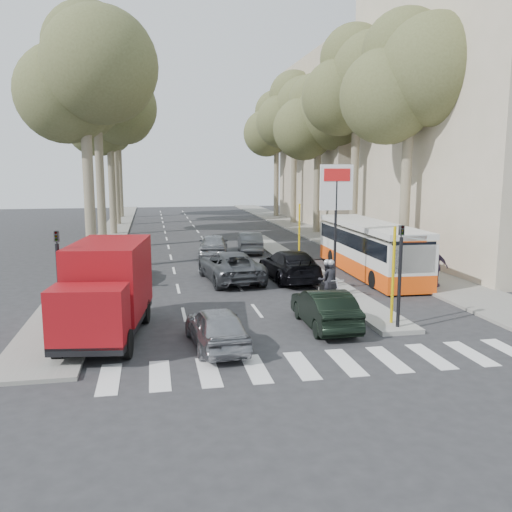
{
  "coord_description": "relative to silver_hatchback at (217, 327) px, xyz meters",
  "views": [
    {
      "loc": [
        -4.78,
        -17.9,
        5.44
      ],
      "look_at": [
        -0.3,
        5.29,
        1.6
      ],
      "focal_mm": 38.0,
      "sensor_mm": 36.0,
      "label": 1
    }
  ],
  "objects": [
    {
      "name": "ground",
      "position": [
        2.94,
        2.0,
        -0.64
      ],
      "size": [
        120.0,
        120.0,
        0.0
      ],
      "primitive_type": "plane",
      "color": "#28282B",
      "rests_on": "ground"
    },
    {
      "name": "sidewalk_right",
      "position": [
        11.54,
        27.0,
        -0.58
      ],
      "size": [
        3.2,
        70.0,
        0.12
      ],
      "primitive_type": "cube",
      "color": "gray",
      "rests_on": "ground"
    },
    {
      "name": "median_left",
      "position": [
        -5.06,
        30.0,
        -0.58
      ],
      "size": [
        2.4,
        64.0,
        0.12
      ],
      "primitive_type": "cube",
      "color": "gray",
      "rests_on": "ground"
    },
    {
      "name": "traffic_island",
      "position": [
        6.19,
        13.0,
        -0.56
      ],
      "size": [
        1.5,
        26.0,
        0.16
      ],
      "primitive_type": "cube",
      "color": "gray",
      "rests_on": "ground"
    },
    {
      "name": "building_near",
      "position": [
        18.44,
        14.0,
        8.36
      ],
      "size": [
        11.0,
        18.0,
        18.0
      ],
      "primitive_type": "cube",
      "color": "beige",
      "rests_on": "ground"
    },
    {
      "name": "building_far",
      "position": [
        18.44,
        36.0,
        7.36
      ],
      "size": [
        11.0,
        20.0,
        16.0
      ],
      "primitive_type": "cube",
      "color": "#B7A88E",
      "rests_on": "ground"
    },
    {
      "name": "billboard",
      "position": [
        6.19,
        7.0,
        3.06
      ],
      "size": [
        1.5,
        12.1,
        5.6
      ],
      "color": "yellow",
      "rests_on": "ground"
    },
    {
      "name": "traffic_light_island",
      "position": [
        6.19,
        0.5,
        1.84
      ],
      "size": [
        0.16,
        0.41,
        3.6
      ],
      "color": "black",
      "rests_on": "ground"
    },
    {
      "name": "traffic_light_left",
      "position": [
        -4.66,
        1.0,
        1.84
      ],
      "size": [
        0.16,
        0.41,
        3.6
      ],
      "color": "black",
      "rests_on": "ground"
    },
    {
      "name": "tree_l_a",
      "position": [
        -4.94,
        14.11,
        9.74
      ],
      "size": [
        7.4,
        7.2,
        14.1
      ],
      "color": "#6B604C",
      "rests_on": "ground"
    },
    {
      "name": "tree_l_b",
      "position": [
        -5.04,
        22.11,
        10.43
      ],
      "size": [
        7.4,
        7.2,
        14.88
      ],
      "color": "#6B604C",
      "rests_on": "ground"
    },
    {
      "name": "tree_l_c",
      "position": [
        -4.84,
        30.11,
        9.4
      ],
      "size": [
        7.4,
        7.2,
        13.71
      ],
      "color": "#6B604C",
      "rests_on": "ground"
    },
    {
      "name": "tree_l_d",
      "position": [
        -4.94,
        38.11,
        11.12
      ],
      "size": [
        7.4,
        7.2,
        15.66
      ],
      "color": "#6B604C",
      "rests_on": "ground"
    },
    {
      "name": "tree_l_e",
      "position": [
        -5.04,
        46.11,
        10.08
      ],
      "size": [
        7.4,
        7.2,
        14.49
      ],
      "color": "#6B604C",
      "rests_on": "ground"
    },
    {
      "name": "tree_r_a",
      "position": [
        12.06,
        12.11,
        9.74
      ],
      "size": [
        7.4,
        7.2,
        14.1
      ],
      "color": "#6B604C",
      "rests_on": "ground"
    },
    {
      "name": "tree_r_b",
      "position": [
        12.16,
        20.11,
        10.77
      ],
      "size": [
        7.4,
        7.2,
        15.27
      ],
      "color": "#6B604C",
      "rests_on": "ground"
    },
    {
      "name": "tree_r_c",
      "position": [
        11.96,
        28.11,
        9.05
      ],
      "size": [
        7.4,
        7.2,
        13.32
      ],
      "color": "#6B604C",
      "rests_on": "ground"
    },
    {
      "name": "tree_r_d",
      "position": [
        12.06,
        36.11,
        10.43
      ],
      "size": [
        7.4,
        7.2,
        14.88
      ],
      "color": "#6B604C",
      "rests_on": "ground"
    },
    {
      "name": "tree_r_e",
      "position": [
        12.16,
        44.11,
        9.74
      ],
      "size": [
        7.4,
        7.2,
        14.1
      ],
      "color": "#6B604C",
      "rests_on": "ground"
    },
    {
      "name": "silver_hatchback",
      "position": [
        0.0,
        0.0,
        0.0
      ],
      "size": [
        1.85,
        3.89,
        1.29
      ],
      "primitive_type": "imported",
      "rotation": [
        0.0,
        0.0,
        3.23
      ],
      "color": "gray",
      "rests_on": "ground"
    },
    {
      "name": "dark_hatchback",
      "position": [
        3.91,
        1.45,
        0.02
      ],
      "size": [
        1.42,
        4.05,
        1.33
      ],
      "primitive_type": "imported",
      "rotation": [
        0.0,
        0.0,
        3.14
      ],
      "color": "black",
      "rests_on": "ground"
    },
    {
      "name": "queue_car_a",
      "position": [
        1.84,
        9.75,
        0.09
      ],
      "size": [
        2.97,
        5.47,
        1.46
      ],
      "primitive_type": "imported",
      "rotation": [
        0.0,
        0.0,
        3.25
      ],
      "color": "#494C50",
      "rests_on": "ground"
    },
    {
      "name": "queue_car_b",
      "position": [
        4.71,
        9.39,
        0.1
      ],
      "size": [
        2.36,
        5.24,
        1.49
      ],
      "primitive_type": "imported",
      "rotation": [
        0.0,
        0.0,
        3.2
      ],
      "color": "black",
      "rests_on": "ground"
    },
    {
      "name": "queue_car_c",
      "position": [
        1.84,
        17.02,
        0.1
      ],
      "size": [
        2.31,
        4.53,
        1.48
      ],
      "primitive_type": "imported",
      "rotation": [
        0.0,
        0.0,
        3.01
      ],
      "color": "gray",
      "rests_on": "ground"
    },
    {
      "name": "queue_car_d",
      "position": [
        4.38,
        18.43,
        0.02
      ],
      "size": [
        1.8,
        4.16,
        1.33
      ],
      "primitive_type": "imported",
      "rotation": [
        0.0,
        0.0,
        3.04
      ],
      "color": "#515459",
      "rests_on": "ground"
    },
    {
      "name": "queue_car_e",
      "position": [
        -3.36,
        11.0,
        0.04
      ],
      "size": [
        2.34,
        4.85,
        1.36
      ],
      "primitive_type": "imported",
      "rotation": [
        0.0,
        0.0,
        3.05
      ],
      "color": "black",
      "rests_on": "ground"
    },
    {
      "name": "red_truck",
      "position": [
        -3.34,
        1.72,
        0.97
      ],
      "size": [
        2.88,
        5.94,
        3.05
      ],
      "rotation": [
        0.0,
        0.0,
        -0.14
      ],
      "color": "black",
      "rests_on": "ground"
    },
    {
      "name": "city_bus",
      "position": [
        9.14,
        10.11,
        0.78
      ],
      "size": [
        2.52,
        10.33,
        2.71
      ],
      "rotation": [
        0.0,
        0.0,
        -0.03
      ],
      "color": "#FA4E0D",
      "rests_on": "ground"
    },
    {
      "name": "motorcycle",
      "position": [
        5.31,
        5.22,
        0.15
      ],
      "size": [
        0.81,
        2.04,
        1.74
      ],
      "rotation": [
        0.0,
        0.0,
        0.13
      ],
      "color": "black",
      "rests_on": "ground"
    },
    {
      "name": "pedestrian_near",
      "position": [
        10.7,
        6.2,
        0.42
      ],
      "size": [
        1.13,
        1.18,
        1.88
      ],
      "primitive_type": "imported",
      "rotation": [
        0.0,
        0.0,
        2.3
      ],
      "color": "#3D2F47",
      "rests_on": "sidewalk_right"
    },
    {
      "name": "pedestrian_far",
      "position": [
        10.14,
        8.15,
        0.34
      ],
      "size": [
        1.14,
        0.56,
        1.72
      ],
      "primitive_type": "imported",
      "rotation": [
        0.0,
        0.0,
        3.08
      ],
      "color": "brown",
      "rests_on": "sidewalk_right"
    }
  ]
}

